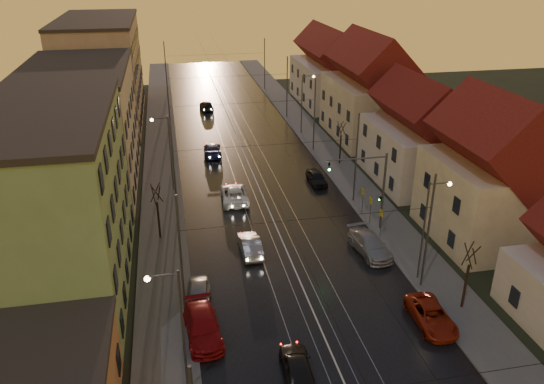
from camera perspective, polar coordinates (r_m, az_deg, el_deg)
road at (r=65.55m, az=-3.07°, el=4.26°), size 16.00×120.00×0.04m
sidewalk_left at (r=64.99m, az=-11.84°, el=3.63°), size 4.00×120.00×0.15m
sidewalk_right at (r=67.57m, az=5.38°, el=4.86°), size 4.00×120.00×0.15m
tram_rail_0 at (r=65.29m, az=-4.98°, el=4.15°), size 0.06×120.00×0.03m
tram_rail_1 at (r=65.44m, az=-3.74°, el=4.24°), size 0.06×120.00×0.03m
tram_rail_2 at (r=65.64m, az=-2.40°, el=4.34°), size 0.06×120.00×0.03m
tram_rail_3 at (r=65.86m, az=-1.17°, el=4.43°), size 0.06×120.00×0.03m
apartment_left_1 at (r=39.49m, az=-23.27°, el=-1.65°), size 10.00×18.00×13.00m
apartment_left_2 at (r=58.09m, az=-19.73°, el=6.41°), size 10.00×20.00×12.00m
apartment_left_3 at (r=80.98m, az=-17.78°, el=12.19°), size 10.00×24.00×14.00m
house_right_1 at (r=47.31m, az=22.44°, el=1.31°), size 8.67×10.20×10.80m
house_right_2 at (r=58.06m, az=15.57°, el=5.53°), size 9.18×12.24×9.20m
house_right_3 at (r=70.89m, az=10.40°, el=10.34°), size 9.18×14.28×11.50m
house_right_4 at (r=87.63m, az=6.10°, el=12.73°), size 9.18×16.32×10.00m
catenary_pole_l_1 at (r=34.96m, az=-9.77°, el=-7.01°), size 0.16×0.16×9.00m
catenary_pole_r_1 at (r=38.95m, az=16.43°, el=-4.25°), size 0.16×0.16×9.00m
catenary_pole_l_2 at (r=48.45m, az=-10.49°, el=2.12°), size 0.16×0.16×9.00m
catenary_pole_r_2 at (r=51.40m, az=9.04°, el=3.55°), size 0.16×0.16×9.00m
catenary_pole_l_3 at (r=62.62m, az=-10.89°, el=7.21°), size 0.16×0.16×9.00m
catenary_pole_r_3 at (r=64.93m, az=4.58°, el=8.18°), size 0.16×0.16×9.00m
catenary_pole_l_4 at (r=77.11m, az=-11.15°, el=10.40°), size 0.16×0.16×9.00m
catenary_pole_r_4 at (r=79.00m, az=1.63°, el=11.17°), size 0.16×0.16×9.00m
catenary_pole_l_5 at (r=94.71m, az=-11.36°, el=12.94°), size 0.16×0.16×9.00m
catenary_pole_r_5 at (r=96.25m, az=-0.80°, el=13.57°), size 0.16×0.16×9.00m
street_lamp_0 at (r=28.95m, az=-10.27°, el=-13.56°), size 1.75×0.32×8.00m
street_lamp_1 at (r=39.77m, az=16.50°, el=-3.01°), size 1.75×0.32×8.00m
street_lamp_2 at (r=53.94m, az=-11.24°, el=4.82°), size 1.75×0.32×8.00m
street_lamp_3 at (r=71.47m, az=3.47°, el=10.04°), size 1.75×0.32×8.00m
traffic_light_mast at (r=45.97m, az=10.83°, el=0.99°), size 5.30×0.32×7.20m
bare_tree_0 at (r=45.63m, az=-12.15°, el=-2.24°), size 1.09×1.09×5.11m
bare_tree_1 at (r=38.47m, az=20.21°, el=-8.67°), size 1.09×1.09×5.11m
bare_tree_2 at (r=61.51m, az=7.39°, el=5.16°), size 1.09×1.09×5.11m
driving_car_0 at (r=32.14m, az=2.71°, el=-18.31°), size 2.03×4.37×1.45m
driving_car_1 at (r=43.45m, az=-2.36°, el=-5.73°), size 1.60×4.46×1.46m
driving_car_2 at (r=52.42m, az=-4.09°, el=-0.22°), size 2.66×5.47×1.50m
driving_car_3 at (r=64.74m, az=-6.42°, el=4.55°), size 2.26×5.09×1.45m
driving_car_4 at (r=84.36m, az=-7.06°, el=9.23°), size 2.13×4.54×1.50m
parked_left_2 at (r=35.09m, az=-7.48°, el=-14.15°), size 2.50×5.38×1.52m
parked_left_3 at (r=37.99m, az=-7.90°, el=-10.90°), size 2.00×4.29×1.42m
parked_right_0 at (r=37.35m, az=16.76°, el=-12.62°), size 2.39×4.86×1.33m
parked_right_1 at (r=44.15m, az=10.50°, el=-5.58°), size 2.69×5.45×1.52m
parked_right_2 at (r=56.48m, az=4.81°, el=1.54°), size 1.69×4.03×1.36m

